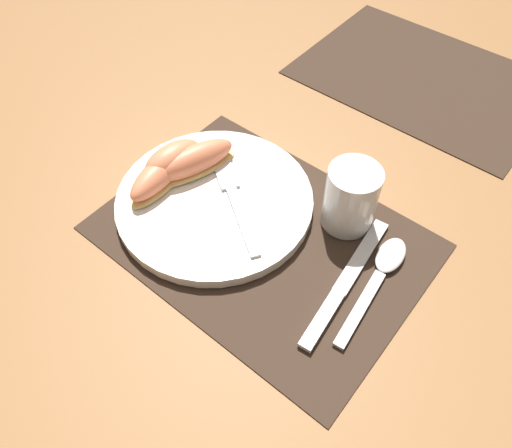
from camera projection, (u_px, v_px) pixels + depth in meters
The scene contains 11 objects.
ground_plane at pixel (263, 237), 0.67m from camera, with size 3.00×3.00×0.00m, color olive.
placemat at pixel (263, 236), 0.67m from camera, with size 0.42×0.30×0.00m.
placemat_far at pixel (423, 77), 0.89m from camera, with size 0.42×0.30×0.00m.
plate at pixel (215, 200), 0.70m from camera, with size 0.27×0.27×0.02m.
juice_glass at pixel (350, 200), 0.65m from camera, with size 0.07×0.07×0.09m.
knife at pixel (344, 283), 0.62m from camera, with size 0.04×0.22×0.01m.
spoon at pixel (383, 269), 0.63m from camera, with size 0.04×0.18×0.01m.
fork at pixel (232, 193), 0.69m from camera, with size 0.17×0.12×0.00m.
citrus_wedge_0 at pixel (194, 161), 0.71m from camera, with size 0.08×0.14×0.04m.
citrus_wedge_1 at pixel (175, 160), 0.70m from camera, with size 0.06×0.10×0.05m.
citrus_wedge_2 at pixel (162, 172), 0.70m from camera, with size 0.06×0.14×0.04m.
Camera 1 is at (0.25, -0.32, 0.54)m, focal length 35.00 mm.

